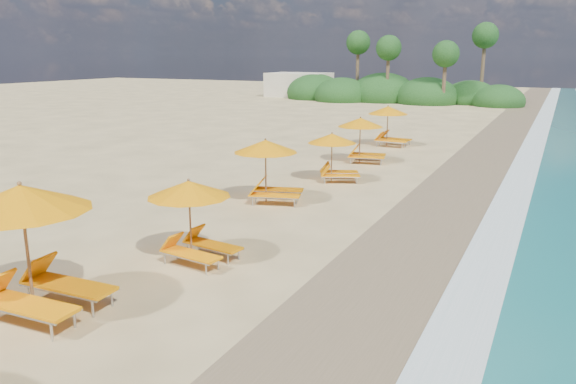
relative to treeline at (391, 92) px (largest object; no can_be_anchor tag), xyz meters
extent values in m
plane|color=#D9BF7F|center=(9.94, -45.51, -1.00)|extent=(160.00, 160.00, 0.00)
cube|color=#897151|center=(13.94, -45.51, -0.99)|extent=(4.00, 160.00, 0.01)
cube|color=white|center=(15.44, -45.51, -0.97)|extent=(1.20, 160.00, 0.01)
cylinder|color=olive|center=(7.57, -52.33, 0.28)|extent=(0.06, 0.06, 2.56)
cone|color=orange|center=(7.57, -52.33, 1.34)|extent=(2.73, 2.73, 0.51)
sphere|color=olive|center=(7.57, -52.33, 1.63)|extent=(0.09, 0.09, 0.09)
cylinder|color=olive|center=(8.72, -48.54, 0.00)|extent=(0.05, 0.05, 1.99)
cone|color=orange|center=(8.72, -48.54, 0.83)|extent=(2.28, 2.28, 0.40)
sphere|color=olive|center=(8.72, -48.54, 1.05)|extent=(0.07, 0.07, 0.07)
cylinder|color=olive|center=(7.72, -42.74, 0.07)|extent=(0.05, 0.05, 2.14)
cone|color=orange|center=(7.72, -42.74, 0.96)|extent=(2.75, 2.75, 0.43)
sphere|color=olive|center=(7.72, -42.74, 1.20)|extent=(0.08, 0.08, 0.08)
cylinder|color=olive|center=(8.56, -38.70, -0.04)|extent=(0.05, 0.05, 1.91)
cone|color=orange|center=(8.56, -38.70, 0.75)|extent=(2.61, 2.61, 0.38)
sphere|color=olive|center=(8.56, -38.70, 0.96)|extent=(0.07, 0.07, 0.07)
cylinder|color=olive|center=(8.25, -34.33, 0.04)|extent=(0.05, 0.05, 2.08)
cone|color=orange|center=(8.25, -34.33, 0.91)|extent=(2.55, 2.55, 0.42)
sphere|color=olive|center=(8.25, -34.33, 1.14)|extent=(0.07, 0.07, 0.07)
cylinder|color=olive|center=(8.00, -28.93, 0.09)|extent=(0.05, 0.05, 2.16)
cone|color=orange|center=(8.00, -28.93, 0.98)|extent=(2.33, 2.33, 0.43)
sphere|color=olive|center=(8.00, -28.93, 1.23)|extent=(0.08, 0.08, 0.08)
ellipsoid|color=#163D14|center=(3.94, -0.51, -0.37)|extent=(6.40, 6.40, 4.16)
ellipsoid|color=#163D14|center=(-1.06, 0.49, -0.29)|extent=(7.20, 7.20, 4.68)
ellipsoid|color=#163D14|center=(-5.06, -1.51, -0.41)|extent=(6.00, 6.00, 3.90)
ellipsoid|color=#163D14|center=(7.94, 1.49, -0.45)|extent=(5.60, 5.60, 3.64)
ellipsoid|color=#163D14|center=(-9.06, 0.49, -0.35)|extent=(6.60, 6.60, 4.29)
ellipsoid|color=#163D14|center=(10.94, -0.51, -0.51)|extent=(5.00, 5.00, 3.25)
cylinder|color=brown|center=(5.94, -2.51, 1.50)|extent=(0.36, 0.36, 5.00)
sphere|color=#163D14|center=(5.94, -2.51, 4.00)|extent=(2.60, 2.60, 2.60)
cylinder|color=brown|center=(-0.06, -1.51, 1.80)|extent=(0.36, 0.36, 5.60)
sphere|color=#163D14|center=(-0.06, -1.51, 4.60)|extent=(2.60, 2.60, 2.60)
cylinder|color=brown|center=(-4.06, 0.49, 2.10)|extent=(0.36, 0.36, 6.20)
sphere|color=#163D14|center=(-4.06, 0.49, 5.20)|extent=(2.60, 2.60, 2.60)
cylinder|color=brown|center=(8.94, 1.49, 2.40)|extent=(0.36, 0.36, 6.80)
sphere|color=#163D14|center=(8.94, 1.49, 5.80)|extent=(2.60, 2.60, 2.60)
cube|color=beige|center=(-12.06, 2.49, 0.40)|extent=(7.00, 5.00, 2.80)
camera|label=1|loc=(16.74, -59.42, 4.03)|focal=34.98mm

